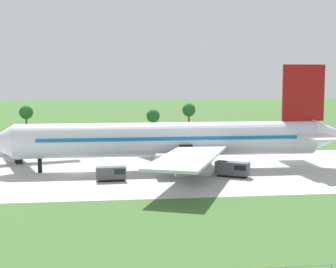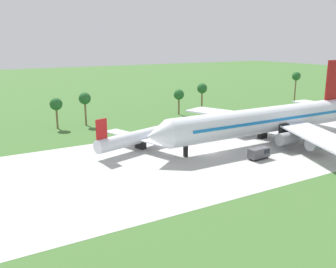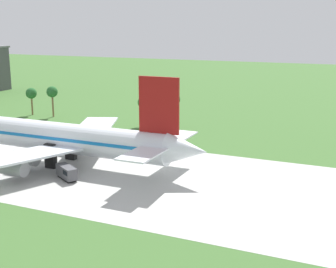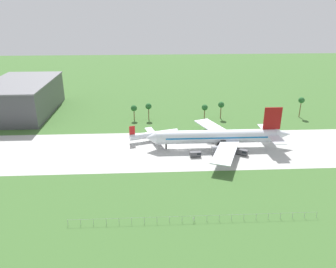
{
  "view_description": "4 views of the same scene",
  "coord_description": "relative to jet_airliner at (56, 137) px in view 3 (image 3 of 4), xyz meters",
  "views": [
    {
      "loc": [
        5.35,
        -94.28,
        17.68
      ],
      "look_at": [
        17.24,
        1.07,
        6.83
      ],
      "focal_mm": 55.0,
      "sensor_mm": 36.0,
      "label": 1
    },
    {
      "loc": [
        -50.15,
        -64.81,
        24.97
      ],
      "look_at": [
        -11.01,
        1.07,
        5.83
      ],
      "focal_mm": 40.0,
      "sensor_mm": 36.0,
      "label": 2
    },
    {
      "loc": [
        81.35,
        -78.07,
        29.33
      ],
      "look_at": [
        45.48,
        1.07,
        9.02
      ],
      "focal_mm": 50.0,
      "sensor_mm": 36.0,
      "label": 3
    },
    {
      "loc": [
        -12.93,
        -141.07,
        65.42
      ],
      "look_at": [
        -5.39,
        5.0,
        6.0
      ],
      "focal_mm": 35.0,
      "sensor_mm": 36.0,
      "label": 4
    }
  ],
  "objects": [
    {
      "name": "fuel_truck",
      "position": [
        8.75,
        -8.42,
        -4.33
      ],
      "size": [
        6.13,
        4.72,
        2.68
      ],
      "color": "black",
      "rests_on": "ground_plane"
    },
    {
      "name": "palm_tree_row",
      "position": [
        -1.8,
        42.26,
        2.34
      ],
      "size": [
        103.7,
        3.6,
        12.38
      ],
      "color": "brown",
      "rests_on": "ground_plane"
    },
    {
      "name": "jet_airliner",
      "position": [
        0.0,
        0.0,
        0.0
      ],
      "size": [
        69.59,
        56.88,
        19.88
      ],
      "color": "silver",
      "rests_on": "ground_plane"
    }
  ]
}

